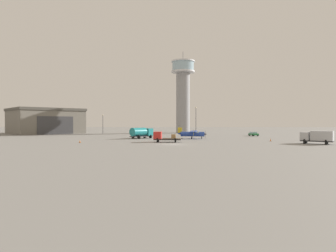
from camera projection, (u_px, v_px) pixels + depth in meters
ground_plane at (173, 144)px, 59.37m from camera, size 400.00×400.00×0.00m
control_tower at (183, 91)px, 122.01m from camera, size 9.94×9.94×34.42m
hangar at (45, 121)px, 116.82m from camera, size 34.23×34.12×10.00m
airplane_blue at (192, 133)px, 79.72m from camera, size 8.29×10.58×3.11m
truck_flatbed_red at (163, 137)px, 66.24m from camera, size 6.34×3.48×2.39m
truck_fuel_tanker_teal at (141, 132)px, 80.96m from camera, size 6.33×7.06×3.04m
truck_box_silver at (317, 137)px, 60.57m from camera, size 6.45×5.56×2.76m
car_green at (253, 134)px, 95.22m from camera, size 2.74×4.43×1.37m
light_post_west at (103, 122)px, 113.58m from camera, size 0.44×0.44×7.57m
light_post_east at (196, 119)px, 100.54m from camera, size 0.44×0.44×9.88m
traffic_cone_near_left at (271, 140)px, 69.09m from camera, size 0.36×0.36×0.74m
traffic_cone_near_right at (80, 141)px, 63.97m from camera, size 0.36×0.36×0.69m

